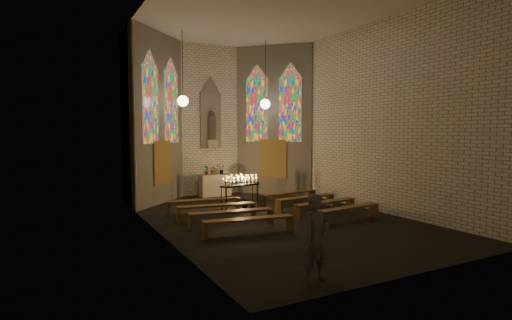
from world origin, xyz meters
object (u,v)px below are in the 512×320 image
(votive_stand_left, at_px, (240,183))
(visitor, at_px, (316,238))
(altar, at_px, (215,185))
(aisle_flower_pot, at_px, (245,203))
(votive_stand_right, at_px, (242,180))

(votive_stand_left, bearing_deg, visitor, -117.77)
(visitor, bearing_deg, votive_stand_left, 65.06)
(altar, distance_m, aisle_flower_pot, 3.37)
(altar, bearing_deg, votive_stand_right, -75.62)
(altar, height_order, votive_stand_right, votive_stand_right)
(aisle_flower_pot, xyz_separation_m, votive_stand_left, (-0.27, -0.16, 0.83))
(aisle_flower_pot, distance_m, visitor, 7.77)
(votive_stand_right, relative_size, visitor, 0.84)
(aisle_flower_pot, xyz_separation_m, votive_stand_right, (0.60, 1.51, 0.71))
(votive_stand_left, bearing_deg, votive_stand_right, 48.90)
(altar, relative_size, aisle_flower_pot, 3.42)
(aisle_flower_pot, bearing_deg, votive_stand_right, 68.42)
(aisle_flower_pot, relative_size, votive_stand_right, 0.28)
(aisle_flower_pot, bearing_deg, altar, 87.93)
(votive_stand_right, bearing_deg, visitor, -85.86)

